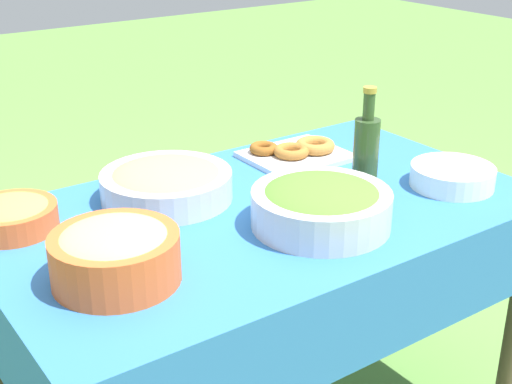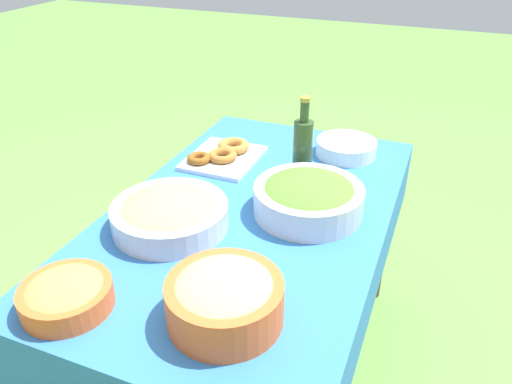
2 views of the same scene
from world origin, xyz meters
name	(u,v)px [view 2 (image 2 of 2)]	position (x,y,z in m)	size (l,w,h in m)	color
ground_plane	(252,374)	(0.00, 0.00, 0.00)	(14.00, 14.00, 0.00)	#609342
picnic_table	(251,236)	(0.00, 0.00, 0.68)	(1.43, 0.85, 0.78)	#2D6BB2
salad_bowl	(308,197)	(0.05, -0.17, 0.84)	(0.35, 0.35, 0.11)	silver
pasta_bowl	(225,297)	(-0.48, -0.13, 0.85)	(0.28, 0.28, 0.13)	#E05B28
donut_platter	(223,155)	(0.30, 0.24, 0.80)	(0.30, 0.25, 0.05)	silver
plate_stack	(346,148)	(0.52, -0.19, 0.81)	(0.23, 0.23, 0.06)	white
olive_oil_bottle	(303,146)	(0.28, -0.08, 0.90)	(0.07, 0.07, 0.30)	#2D4723
bread_bowl	(170,213)	(-0.18, 0.19, 0.83)	(0.35, 0.35, 0.10)	silver
olive_bowl	(66,294)	(-0.58, 0.25, 0.82)	(0.22, 0.22, 0.08)	#E05B28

